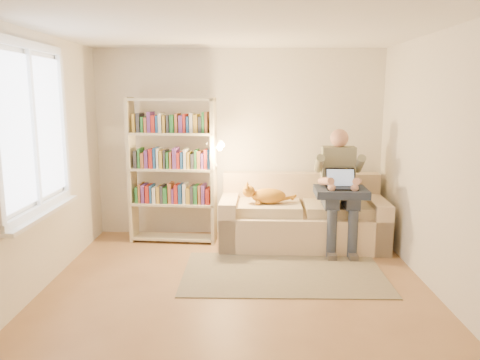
{
  "coord_description": "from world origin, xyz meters",
  "views": [
    {
      "loc": [
        0.08,
        -4.31,
        1.98
      ],
      "look_at": [
        0.02,
        1.0,
        1.01
      ],
      "focal_mm": 35.0,
      "sensor_mm": 36.0,
      "label": 1
    }
  ],
  "objects_px": {
    "sofa": "(302,220)",
    "person": "(339,183)",
    "laptop": "(343,183)",
    "cat": "(263,195)",
    "bookshelf": "(173,163)"
  },
  "relations": [
    {
      "from": "sofa",
      "to": "person",
      "type": "xyz_separation_m",
      "value": [
        0.44,
        -0.18,
        0.54
      ]
    },
    {
      "from": "person",
      "to": "laptop",
      "type": "xyz_separation_m",
      "value": [
        0.02,
        -0.14,
        0.02
      ]
    },
    {
      "from": "sofa",
      "to": "person",
      "type": "relative_size",
      "value": 1.41
    },
    {
      "from": "person",
      "to": "cat",
      "type": "height_order",
      "value": "person"
    },
    {
      "from": "person",
      "to": "cat",
      "type": "xyz_separation_m",
      "value": [
        -0.97,
        0.06,
        -0.18
      ]
    },
    {
      "from": "person",
      "to": "bookshelf",
      "type": "relative_size",
      "value": 0.79
    },
    {
      "from": "person",
      "to": "cat",
      "type": "bearing_deg",
      "value": 178.62
    },
    {
      "from": "person",
      "to": "laptop",
      "type": "relative_size",
      "value": 4.03
    },
    {
      "from": "laptop",
      "to": "bookshelf",
      "type": "bearing_deg",
      "value": 171.57
    },
    {
      "from": "bookshelf",
      "to": "laptop",
      "type": "bearing_deg",
      "value": -5.69
    },
    {
      "from": "laptop",
      "to": "person",
      "type": "bearing_deg",
      "value": 101.27
    },
    {
      "from": "sofa",
      "to": "person",
      "type": "bearing_deg",
      "value": -19.58
    },
    {
      "from": "bookshelf",
      "to": "person",
      "type": "bearing_deg",
      "value": -2.18
    },
    {
      "from": "person",
      "to": "sofa",
      "type": "bearing_deg",
      "value": 160.42
    },
    {
      "from": "sofa",
      "to": "laptop",
      "type": "bearing_deg",
      "value": -32.08
    }
  ]
}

